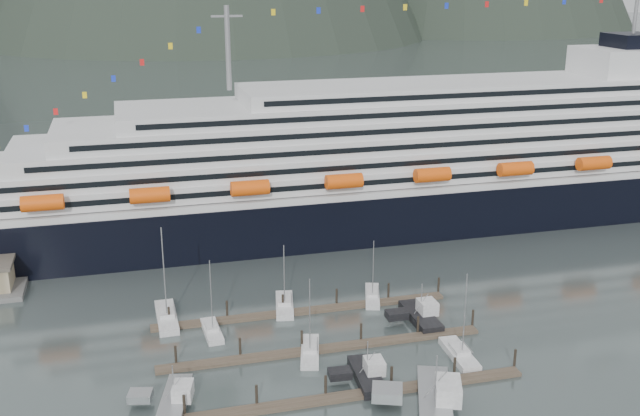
{
  "coord_description": "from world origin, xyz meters",
  "views": [
    {
      "loc": [
        -30.52,
        -90.56,
        52.39
      ],
      "look_at": [
        -0.5,
        22.0,
        15.46
      ],
      "focal_mm": 42.0,
      "sensor_mm": 36.0,
      "label": 1
    }
  ],
  "objects_px": {
    "sailboat_c": "(310,352)",
    "trawler_b": "(366,375)",
    "sailboat_h": "(459,355)",
    "sailboat_g": "(372,296)",
    "sailboat_f": "(285,306)",
    "cruise_ship": "(417,168)",
    "trawler_c": "(433,401)",
    "trawler_e": "(420,316)",
    "trawler_a": "(173,399)",
    "sailboat_e": "(167,318)",
    "sailboat_a": "(212,331)"
  },
  "relations": [
    {
      "from": "sailboat_h",
      "to": "sailboat_e",
      "type": "bearing_deg",
      "value": 62.79
    },
    {
      "from": "sailboat_f",
      "to": "sailboat_h",
      "type": "height_order",
      "value": "sailboat_h"
    },
    {
      "from": "cruise_ship",
      "to": "sailboat_h",
      "type": "relative_size",
      "value": 15.34
    },
    {
      "from": "sailboat_e",
      "to": "sailboat_g",
      "type": "height_order",
      "value": "sailboat_e"
    },
    {
      "from": "trawler_c",
      "to": "trawler_e",
      "type": "relative_size",
      "value": 1.52
    },
    {
      "from": "sailboat_a",
      "to": "trawler_c",
      "type": "relative_size",
      "value": 0.78
    },
    {
      "from": "sailboat_h",
      "to": "sailboat_g",
      "type": "bearing_deg",
      "value": 16.61
    },
    {
      "from": "trawler_e",
      "to": "sailboat_e",
      "type": "bearing_deg",
      "value": 74.93
    },
    {
      "from": "sailboat_f",
      "to": "trawler_b",
      "type": "bearing_deg",
      "value": -155.93
    },
    {
      "from": "sailboat_a",
      "to": "sailboat_h",
      "type": "distance_m",
      "value": 36.89
    },
    {
      "from": "cruise_ship",
      "to": "trawler_c",
      "type": "xyz_separation_m",
      "value": [
        -25.66,
        -69.88,
        -11.05
      ]
    },
    {
      "from": "trawler_c",
      "to": "sailboat_f",
      "type": "bearing_deg",
      "value": 40.14
    },
    {
      "from": "cruise_ship",
      "to": "trawler_e",
      "type": "height_order",
      "value": "cruise_ship"
    },
    {
      "from": "trawler_a",
      "to": "sailboat_h",
      "type": "bearing_deg",
      "value": -73.54
    },
    {
      "from": "sailboat_e",
      "to": "trawler_a",
      "type": "bearing_deg",
      "value": 177.36
    },
    {
      "from": "sailboat_g",
      "to": "sailboat_h",
      "type": "height_order",
      "value": "sailboat_h"
    },
    {
      "from": "trawler_e",
      "to": "sailboat_c",
      "type": "bearing_deg",
      "value": 107.58
    },
    {
      "from": "cruise_ship",
      "to": "trawler_c",
      "type": "bearing_deg",
      "value": -110.16
    },
    {
      "from": "sailboat_a",
      "to": "sailboat_g",
      "type": "height_order",
      "value": "sailboat_a"
    },
    {
      "from": "sailboat_c",
      "to": "sailboat_g",
      "type": "bearing_deg",
      "value": -27.99
    },
    {
      "from": "sailboat_g",
      "to": "sailboat_c",
      "type": "bearing_deg",
      "value": 154.93
    },
    {
      "from": "trawler_b",
      "to": "trawler_e",
      "type": "xyz_separation_m",
      "value": [
        13.81,
        14.92,
        0.05
      ]
    },
    {
      "from": "sailboat_g",
      "to": "sailboat_f",
      "type": "bearing_deg",
      "value": 107.19
    },
    {
      "from": "trawler_e",
      "to": "trawler_b",
      "type": "bearing_deg",
      "value": 137.26
    },
    {
      "from": "trawler_e",
      "to": "trawler_c",
      "type": "bearing_deg",
      "value": 161.7
    },
    {
      "from": "trawler_b",
      "to": "sailboat_f",
      "type": "bearing_deg",
      "value": 16.81
    },
    {
      "from": "sailboat_c",
      "to": "sailboat_h",
      "type": "height_order",
      "value": "sailboat_h"
    },
    {
      "from": "sailboat_a",
      "to": "trawler_a",
      "type": "relative_size",
      "value": 1.08
    },
    {
      "from": "sailboat_c",
      "to": "sailboat_h",
      "type": "xyz_separation_m",
      "value": [
        20.29,
        -6.29,
        0.02
      ]
    },
    {
      "from": "sailboat_f",
      "to": "trawler_e",
      "type": "xyz_separation_m",
      "value": [
        19.55,
        -10.02,
        0.47
      ]
    },
    {
      "from": "cruise_ship",
      "to": "sailboat_f",
      "type": "distance_m",
      "value": 53.58
    },
    {
      "from": "sailboat_f",
      "to": "trawler_b",
      "type": "xyz_separation_m",
      "value": [
        5.74,
        -24.94,
        0.42
      ]
    },
    {
      "from": "cruise_ship",
      "to": "sailboat_a",
      "type": "xyz_separation_m",
      "value": [
        -50.02,
        -42.54,
        -11.63
      ]
    },
    {
      "from": "sailboat_e",
      "to": "sailboat_h",
      "type": "bearing_deg",
      "value": -120.81
    },
    {
      "from": "sailboat_h",
      "to": "trawler_b",
      "type": "xyz_separation_m",
      "value": [
        -14.76,
        -2.52,
        0.41
      ]
    },
    {
      "from": "sailboat_c",
      "to": "trawler_e",
      "type": "xyz_separation_m",
      "value": [
        19.35,
        6.12,
        0.47
      ]
    },
    {
      "from": "cruise_ship",
      "to": "sailboat_h",
      "type": "xyz_separation_m",
      "value": [
        -16.97,
        -58.92,
        -11.61
      ]
    },
    {
      "from": "trawler_a",
      "to": "trawler_c",
      "type": "bearing_deg",
      "value": -92.28
    },
    {
      "from": "sailboat_c",
      "to": "trawler_b",
      "type": "xyz_separation_m",
      "value": [
        5.54,
        -8.81,
        0.43
      ]
    },
    {
      "from": "trawler_e",
      "to": "sailboat_g",
      "type": "bearing_deg",
      "value": 24.61
    },
    {
      "from": "sailboat_a",
      "to": "sailboat_f",
      "type": "height_order",
      "value": "sailboat_a"
    },
    {
      "from": "trawler_c",
      "to": "sailboat_e",
      "type": "bearing_deg",
      "value": 62.95
    },
    {
      "from": "sailboat_g",
      "to": "trawler_a",
      "type": "xyz_separation_m",
      "value": [
        -34.73,
        -24.21,
        0.43
      ]
    },
    {
      "from": "trawler_c",
      "to": "sailboat_g",
      "type": "bearing_deg",
      "value": 15.1
    },
    {
      "from": "sailboat_h",
      "to": "trawler_c",
      "type": "bearing_deg",
      "value": 144.41
    },
    {
      "from": "trawler_b",
      "to": "sailboat_c",
      "type": "bearing_deg",
      "value": 36.02
    },
    {
      "from": "sailboat_a",
      "to": "trawler_a",
      "type": "xyz_separation_m",
      "value": [
        -7.13,
        -18.33,
        0.41
      ]
    },
    {
      "from": "sailboat_c",
      "to": "trawler_c",
      "type": "distance_m",
      "value": 20.79
    },
    {
      "from": "sailboat_f",
      "to": "sailboat_h",
      "type": "bearing_deg",
      "value": -126.47
    },
    {
      "from": "cruise_ship",
      "to": "sailboat_g",
      "type": "distance_m",
      "value": 44.53
    }
  ]
}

